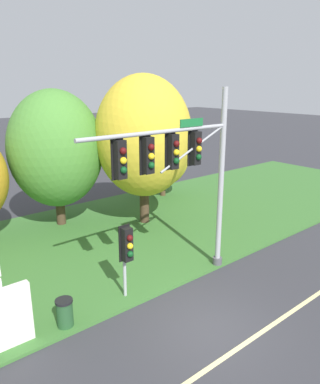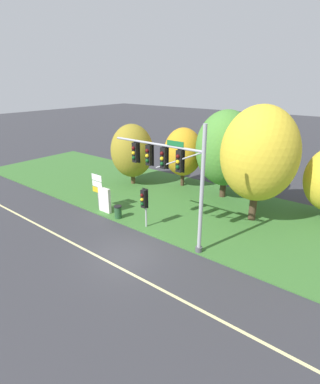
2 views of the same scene
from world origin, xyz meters
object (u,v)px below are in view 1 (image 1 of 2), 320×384
object	(u,v)px
pedestrian_signal_near_kerb	(127,248)
tree_behind_signpost	(56,149)
traffic_signal_mast	(183,165)
trash_bin	(65,313)
tree_tall_centre	(163,153)
tree_mid_verge	(144,137)
info_kiosk	(13,316)

from	to	relation	value
pedestrian_signal_near_kerb	tree_behind_signpost	size ratio (longest dim) A/B	0.38
traffic_signal_mast	trash_bin	size ratio (longest dim) A/B	7.90
pedestrian_signal_near_kerb	tree_tall_centre	world-z (taller)	tree_tall_centre
pedestrian_signal_near_kerb	tree_mid_verge	distance (m)	8.21
tree_mid_verge	tree_tall_centre	size ratio (longest dim) A/B	1.51
traffic_signal_mast	pedestrian_signal_near_kerb	size ratio (longest dim) A/B	2.65
traffic_signal_mast	pedestrian_signal_near_kerb	distance (m)	3.58
tree_behind_signpost	trash_bin	xyz separation A→B (m)	(-3.92, -8.50, -3.68)
traffic_signal_mast	pedestrian_signal_near_kerb	xyz separation A→B (m)	(-2.35, 0.31, -2.68)
info_kiosk	trash_bin	xyz separation A→B (m)	(1.54, -0.15, -0.47)
traffic_signal_mast	info_kiosk	xyz separation A→B (m)	(-6.37, 0.40, -3.70)
pedestrian_signal_near_kerb	tree_tall_centre	distance (m)	12.90
tree_behind_signpost	tree_tall_centre	world-z (taller)	tree_behind_signpost
trash_bin	tree_behind_signpost	bearing A→B (deg)	65.25
tree_tall_centre	info_kiosk	distance (m)	16.07
tree_mid_verge	tree_tall_centre	xyz separation A→B (m)	(4.06, 3.23, -1.77)
trash_bin	info_kiosk	bearing A→B (deg)	174.55
info_kiosk	trash_bin	world-z (taller)	info_kiosk
tree_behind_signpost	tree_tall_centre	bearing A→B (deg)	3.92
tree_mid_verge	info_kiosk	world-z (taller)	tree_mid_verge
trash_bin	tree_mid_verge	bearing A→B (deg)	37.22
tree_behind_signpost	pedestrian_signal_near_kerb	bearing A→B (deg)	-99.67
traffic_signal_mast	info_kiosk	size ratio (longest dim) A/B	3.87
info_kiosk	traffic_signal_mast	bearing A→B (deg)	-3.56
info_kiosk	tree_mid_verge	bearing A→B (deg)	31.65
tree_mid_verge	tree_tall_centre	bearing A→B (deg)	38.47
traffic_signal_mast	tree_mid_verge	size ratio (longest dim) A/B	0.92
trash_bin	traffic_signal_mast	bearing A→B (deg)	-2.96
tree_behind_signpost	info_kiosk	size ratio (longest dim) A/B	3.80
traffic_signal_mast	tree_behind_signpost	distance (m)	8.81
traffic_signal_mast	trash_bin	world-z (taller)	traffic_signal_mast
traffic_signal_mast	trash_bin	xyz separation A→B (m)	(-4.83, 0.25, -4.17)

